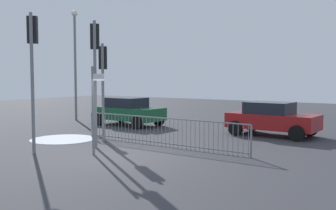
{
  "coord_description": "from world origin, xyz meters",
  "views": [
    {
      "loc": [
        8.24,
        -9.71,
        2.57
      ],
      "look_at": [
        -0.45,
        3.39,
        1.43
      ],
      "focal_mm": 41.96,
      "sensor_mm": 36.0,
      "label": 1
    }
  ],
  "objects": [
    {
      "name": "traffic_light_rear_right",
      "position": [
        -2.52,
        1.85,
        2.83
      ],
      "size": [
        0.45,
        0.48,
        3.86
      ],
      "rotation": [
        0.0,
        0.0,
        0.68
      ],
      "color": "slate",
      "rests_on": "ground"
    },
    {
      "name": "ground_plane",
      "position": [
        0.0,
        0.0,
        0.0
      ],
      "size": [
        60.0,
        60.0,
        0.0
      ],
      "primitive_type": "plane",
      "color": "#38383D"
    },
    {
      "name": "car_red_trailing",
      "position": [
        2.62,
        6.94,
        0.77
      ],
      "size": [
        3.89,
        2.1,
        1.47
      ],
      "rotation": [
        0.0,
        0.0,
        -0.06
      ],
      "color": "maroon",
      "rests_on": "ground"
    },
    {
      "name": "snow_patch_kerb",
      "position": [
        -4.19,
        1.21,
        0.01
      ],
      "size": [
        2.63,
        2.63,
        0.01
      ],
      "primitive_type": "cylinder",
      "color": "white",
      "rests_on": "ground"
    },
    {
      "name": "pedestrian_guard_railing",
      "position": [
        -0.0,
        2.17,
        0.55
      ],
      "size": [
        7.33,
        0.36,
        1.07
      ],
      "rotation": [
        0.0,
        0.0,
        -0.04
      ],
      "color": "slate",
      "rests_on": "ground"
    },
    {
      "name": "traffic_light_mid_right",
      "position": [
        -1.81,
        0.68,
        3.34
      ],
      "size": [
        0.46,
        0.48,
        4.56
      ],
      "rotation": [
        0.0,
        0.0,
        0.72
      ],
      "color": "slate",
      "rests_on": "ground"
    },
    {
      "name": "car_green_mid",
      "position": [
        -4.92,
        6.3,
        0.77
      ],
      "size": [
        3.89,
        2.1,
        1.47
      ],
      "rotation": [
        0.0,
        0.0,
        -0.06
      ],
      "color": "#195933",
      "rests_on": "ground"
    },
    {
      "name": "street_lamp",
      "position": [
        -9.09,
        6.55,
        3.96
      ],
      "size": [
        0.36,
        0.36,
        6.43
      ],
      "color": "slate",
      "rests_on": "ground"
    },
    {
      "name": "direction_sign_post",
      "position": [
        -0.81,
        -0.43,
        1.63
      ],
      "size": [
        0.76,
        0.3,
        2.91
      ],
      "rotation": [
        0.0,
        0.0,
        -0.33
      ],
      "color": "slate",
      "rests_on": "ground"
    },
    {
      "name": "traffic_light_mid_left",
      "position": [
        -2.8,
        -1.23,
        3.42
      ],
      "size": [
        0.45,
        0.49,
        4.68
      ],
      "rotation": [
        0.0,
        0.0,
        0.65
      ],
      "color": "slate",
      "rests_on": "ground"
    }
  ]
}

